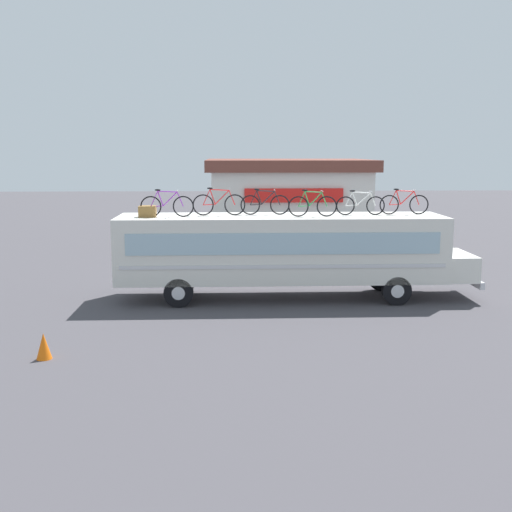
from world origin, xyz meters
name	(u,v)px	position (x,y,z in m)	size (l,w,h in m)	color
ground_plane	(281,298)	(0.00, 0.00, 0.00)	(120.00, 120.00, 0.00)	#423F44
bus	(287,249)	(0.21, 0.00, 1.76)	(12.40, 2.60, 2.91)	silver
luggage_bag_1	(147,211)	(-4.53, -0.27, 3.10)	(0.56, 0.49, 0.38)	olive
rooftop_bicycle_1	(167,205)	(-3.88, -0.28, 3.30)	(1.79, 0.44, 0.94)	black
rooftop_bicycle_2	(219,204)	(-2.14, 0.18, 3.31)	(1.82, 0.44, 0.97)	black
rooftop_bicycle_3	(265,204)	(-0.54, 0.33, 3.29)	(1.72, 0.44, 0.91)	black
rooftop_bicycle_4	(312,205)	(1.03, -0.37, 3.29)	(1.66, 0.44, 0.92)	black
rooftop_bicycle_5	(360,205)	(2.76, 0.07, 3.28)	(1.70, 0.44, 0.87)	black
rooftop_bicycle_6	(404,204)	(4.33, 0.23, 3.29)	(1.74, 0.44, 0.91)	black
roadside_building	(287,201)	(1.45, 13.41, 2.37)	(8.88, 7.39, 4.65)	silver
traffic_cone	(44,346)	(-6.40, -6.32, 0.33)	(0.38, 0.38, 0.66)	orange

